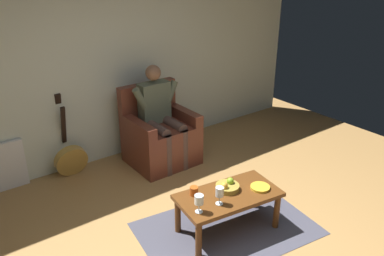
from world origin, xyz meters
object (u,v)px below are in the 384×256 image
guitar (71,158)px  decorative_dish (260,187)px  wine_glass_near (220,193)px  candle_jar (194,191)px  person_seated (160,113)px  armchair (160,137)px  wine_glass_far (199,201)px  fruit_bowl (227,186)px  coffee_table (228,199)px

guitar → decorative_dish: (-1.15, 2.05, 0.19)m
wine_glass_near → candle_jar: wine_glass_near is taller
decorative_dish → person_seated: bearing=-87.4°
person_seated → decorative_dish: bearing=92.2°
armchair → guitar: guitar is taller
wine_glass_near → wine_glass_far: 0.22m
armchair → wine_glass_near: armchair is taller
armchair → candle_jar: 1.51m
fruit_bowl → candle_jar: fruit_bowl is taller
decorative_dish → fruit_bowl: bearing=-33.0°
coffee_table → fruit_bowl: fruit_bowl is taller
guitar → wine_glass_far: guitar is taller
fruit_bowl → decorative_dish: size_ratio=1.21×
armchair → person_seated: size_ratio=0.79×
armchair → fruit_bowl: armchair is taller
guitar → decorative_dish: bearing=119.2°
wine_glass_near → wine_glass_far: (0.22, -0.01, 0.00)m
candle_jar → decorative_dish: bearing=153.6°
person_seated → fruit_bowl: person_seated is taller
coffee_table → guitar: bearing=-66.7°
person_seated → decorative_dish: 1.70m
armchair → person_seated: person_seated is taller
wine_glass_near → wine_glass_far: wine_glass_near is taller
person_seated → coffee_table: (0.23, 1.57, -0.34)m
fruit_bowl → candle_jar: (0.32, -0.12, 0.01)m
candle_jar → guitar: bearing=-72.5°
coffee_table → guitar: 2.12m
armchair → coffee_table: 1.62m
wine_glass_far → fruit_bowl: (-0.44, -0.12, -0.08)m
wine_glass_near → decorative_dish: wine_glass_near is taller
armchair → coffee_table: size_ratio=0.96×
wine_glass_near → candle_jar: (0.10, -0.25, -0.08)m
decorative_dish → candle_jar: candle_jar is taller
armchair → fruit_bowl: 1.55m
person_seated → wine_glass_far: 1.75m
decorative_dish → wine_glass_near: bearing=-4.5°
person_seated → armchair: bearing=-90.0°
wine_glass_near → wine_glass_far: size_ratio=1.02×
person_seated → coffee_table: person_seated is taller
person_seated → wine_glass_near: bearing=75.5°
wine_glass_far → fruit_bowl: size_ratio=0.75×
person_seated → fruit_bowl: bearing=82.2°
fruit_bowl → decorative_dish: bearing=147.0°
wine_glass_far → candle_jar: size_ratio=2.02×
armchair → fruit_bowl: size_ratio=4.35×
coffee_table → wine_glass_far: 0.44m
wine_glass_far → armchair: bearing=-110.9°
person_seated → candle_jar: bearing=69.2°
guitar → fruit_bowl: size_ratio=4.39×
armchair → wine_glass_far: (0.63, 1.66, 0.18)m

